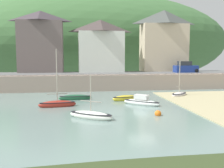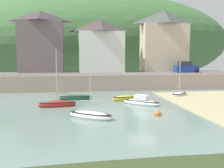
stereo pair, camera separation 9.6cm
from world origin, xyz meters
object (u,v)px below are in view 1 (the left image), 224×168
(sailboat_nearest_shore, at_px, (91,115))
(mooring_buoy, at_px, (158,114))
(waterfront_building_centre, at_px, (101,45))
(fishing_boat_green, at_px, (75,98))
(parked_car_near_slipway, at_px, (185,68))
(waterfront_building_left, at_px, (41,41))
(sailboat_blue_trim, at_px, (141,102))
(dinghy_open_wooden, at_px, (179,94))
(waterfront_building_right, at_px, (164,40))
(rowboat_small_beached, at_px, (57,104))
(sailboat_white_hull, at_px, (126,98))

(sailboat_nearest_shore, height_order, mooring_buoy, sailboat_nearest_shore)
(waterfront_building_centre, bearing_deg, fishing_boat_green, -106.32)
(parked_car_near_slipway, bearing_deg, waterfront_building_centre, 159.58)
(waterfront_building_left, relative_size, sailboat_nearest_shore, 2.57)
(sailboat_blue_trim, height_order, dinghy_open_wooden, dinghy_open_wooden)
(waterfront_building_right, relative_size, sailboat_blue_trim, 2.80)
(sailboat_nearest_shore, height_order, rowboat_small_beached, rowboat_small_beached)
(parked_car_near_slipway, bearing_deg, sailboat_blue_trim, -129.79)
(dinghy_open_wooden, bearing_deg, waterfront_building_left, 98.83)
(sailboat_white_hull, bearing_deg, fishing_boat_green, 154.92)
(sailboat_nearest_shore, xyz_separation_m, sailboat_white_hull, (4.72, 8.53, -0.01))
(waterfront_building_centre, relative_size, rowboat_small_beached, 1.49)
(sailboat_nearest_shore, height_order, fishing_boat_green, sailboat_nearest_shore)
(waterfront_building_centre, distance_m, parked_car_near_slipway, 15.63)
(waterfront_building_right, bearing_deg, sailboat_white_hull, -121.31)
(waterfront_building_left, distance_m, mooring_buoy, 30.12)
(waterfront_building_centre, height_order, sailboat_blue_trim, waterfront_building_centre)
(waterfront_building_right, relative_size, sailboat_nearest_shore, 2.72)
(mooring_buoy, bearing_deg, parked_car_near_slipway, 61.10)
(waterfront_building_centre, relative_size, waterfront_building_right, 0.83)
(rowboat_small_beached, bearing_deg, sailboat_nearest_shore, -68.88)
(sailboat_blue_trim, xyz_separation_m, parked_car_near_slipway, (12.02, 16.14, 2.89))
(waterfront_building_left, bearing_deg, sailboat_blue_trim, -57.88)
(waterfront_building_right, height_order, sailboat_nearest_shore, waterfront_building_right)
(waterfront_building_left, relative_size, parked_car_near_slipway, 2.56)
(waterfront_building_centre, distance_m, dinghy_open_wooden, 19.06)
(waterfront_building_centre, height_order, sailboat_nearest_shore, waterfront_building_centre)
(sailboat_white_hull, xyz_separation_m, mooring_buoy, (1.35, -8.35, -0.07))
(rowboat_small_beached, xyz_separation_m, mooring_buoy, (9.23, -5.53, -0.12))
(sailboat_blue_trim, bearing_deg, parked_car_near_slipway, 93.28)
(waterfront_building_left, xyz_separation_m, sailboat_nearest_shore, (7.02, -26.20, -7.57))
(sailboat_nearest_shore, xyz_separation_m, dinghy_open_wooden, (12.44, 10.85, -0.03))
(waterfront_building_right, relative_size, rowboat_small_beached, 1.81)
(fishing_boat_green, distance_m, sailboat_white_hull, 6.13)
(waterfront_building_centre, bearing_deg, parked_car_near_slipway, -17.31)
(waterfront_building_centre, bearing_deg, waterfront_building_right, 0.00)
(waterfront_building_right, relative_size, parked_car_near_slipway, 2.71)
(sailboat_nearest_shore, distance_m, mooring_buoy, 6.07)
(parked_car_near_slipway, distance_m, mooring_buoy, 24.78)
(sailboat_white_hull, distance_m, dinghy_open_wooden, 8.06)
(waterfront_building_left, xyz_separation_m, dinghy_open_wooden, (19.46, -15.36, -7.59))
(waterfront_building_left, distance_m, parked_car_near_slipway, 25.80)
(rowboat_small_beached, bearing_deg, parked_car_near_slipway, 29.30)
(waterfront_building_left, height_order, waterfront_building_centre, waterfront_building_left)
(waterfront_building_right, bearing_deg, parked_car_near_slipway, -61.15)
(parked_car_near_slipway, bearing_deg, waterfront_building_left, 166.68)
(sailboat_white_hull, bearing_deg, waterfront_building_left, 111.67)
(dinghy_open_wooden, bearing_deg, sailboat_white_hull, 153.82)
(waterfront_building_centre, bearing_deg, sailboat_nearest_shore, -97.65)
(waterfront_building_left, distance_m, dinghy_open_wooden, 25.93)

